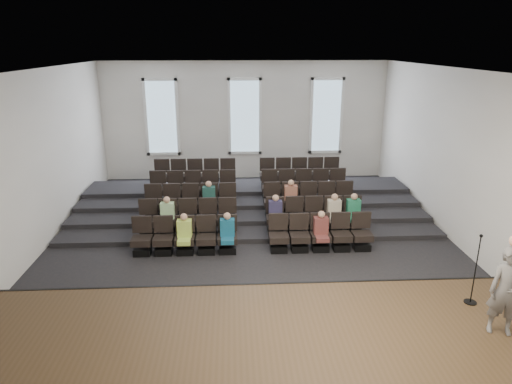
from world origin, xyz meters
TOP-DOWN VIEW (x-y plane):
  - ground at (0.00, 0.00)m, footprint 14.00×14.00m
  - ceiling at (0.00, 0.00)m, footprint 12.00×14.00m
  - wall_back at (0.00, 7.02)m, footprint 12.00×0.04m
  - wall_front at (0.00, -7.02)m, footprint 12.00×0.04m
  - wall_left at (-6.02, 0.00)m, footprint 0.04×14.00m
  - wall_right at (6.02, 0.00)m, footprint 0.04×14.00m
  - stage at (0.00, -5.10)m, footprint 11.80×3.60m
  - stage_lip at (0.00, -3.33)m, footprint 11.80×0.06m
  - risers at (0.00, 3.17)m, footprint 11.80×4.80m
  - seating_rows at (-0.00, 1.54)m, footprint 6.80×4.70m
  - windows at (0.00, 6.95)m, footprint 8.44×0.10m
  - audience at (0.35, 0.34)m, footprint 6.05×2.64m
  - speaker at (4.41, -5.36)m, footprint 0.72×0.58m
  - mic_stand at (4.37, -4.34)m, footprint 0.26×0.26m

SIDE VIEW (x-z plane):
  - ground at x=0.00m, z-range 0.00..0.00m
  - risers at x=0.00m, z-range -0.10..0.50m
  - stage at x=0.00m, z-range 0.00..0.50m
  - stage_lip at x=0.00m, z-range -0.01..0.51m
  - seating_rows at x=0.00m, z-range -0.15..1.52m
  - audience at x=0.35m, z-range 0.26..1.36m
  - mic_stand at x=4.37m, z-range 0.19..1.74m
  - speaker at x=4.41m, z-range 0.50..2.21m
  - wall_back at x=0.00m, z-range 0.00..5.00m
  - wall_front at x=0.00m, z-range 0.00..5.00m
  - wall_left at x=-6.02m, z-range 0.00..5.00m
  - wall_right at x=6.02m, z-range 0.00..5.00m
  - windows at x=0.00m, z-range 1.08..4.32m
  - ceiling at x=0.00m, z-range 5.00..5.02m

